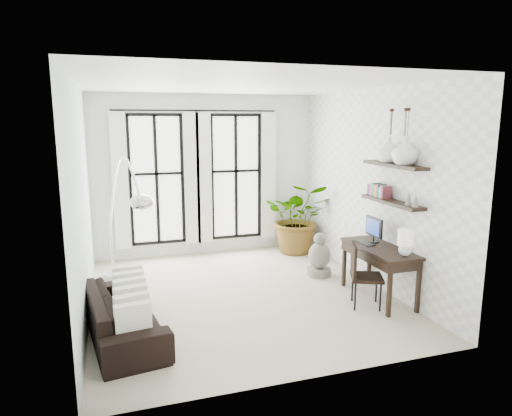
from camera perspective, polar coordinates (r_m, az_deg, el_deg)
name	(u,v)px	position (r m, az deg, el deg)	size (l,w,h in m)	color
floor	(241,295)	(7.29, -1.87, -10.78)	(5.00, 5.00, 0.00)	#B9AC93
ceiling	(240,84)	(6.79, -2.04, 15.17)	(5.00, 5.00, 0.00)	white
wall_left	(81,202)	(6.62, -21.03, 0.67)	(5.00, 5.00, 0.00)	silver
wall_right	(371,188)	(7.78, 14.23, 2.48)	(5.00, 5.00, 0.00)	white
wall_back	(207,175)	(9.27, -6.19, 4.06)	(4.50, 4.50, 0.00)	white
windows	(198,178)	(9.17, -7.32, 3.71)	(3.26, 0.13, 2.65)	white
wall_shelves	(391,187)	(7.06, 16.52, 2.59)	(0.25, 1.30, 0.60)	black
sofa	(123,314)	(6.12, -16.30, -12.64)	(2.00, 0.78, 0.58)	black
throw_pillows	(130,298)	(6.05, -15.45, -10.77)	(0.40, 1.52, 0.40)	white
plant	(298,218)	(9.39, 5.33, -1.20)	(1.32, 1.14, 1.47)	#2D7228
desk	(381,252)	(7.10, 15.36, -5.33)	(0.59, 1.38, 1.21)	black
desk_chair	(361,271)	(6.87, 12.99, -7.72)	(0.58, 0.58, 0.93)	black
arc_lamp	(122,188)	(6.86, -16.39, 2.37)	(0.71, 2.54, 2.21)	silver
buddha	(319,258)	(8.13, 7.92, -6.16)	(0.43, 0.43, 0.77)	gray
vase_a	(405,151)	(6.77, 18.14, 6.75)	(0.37, 0.37, 0.38)	white
vase_b	(389,150)	(7.10, 16.25, 7.02)	(0.37, 0.37, 0.38)	white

